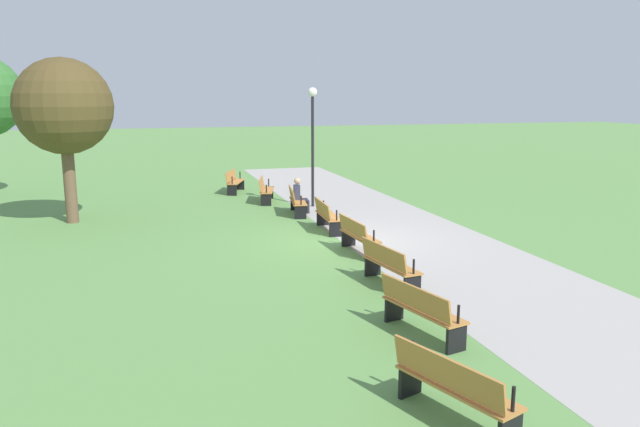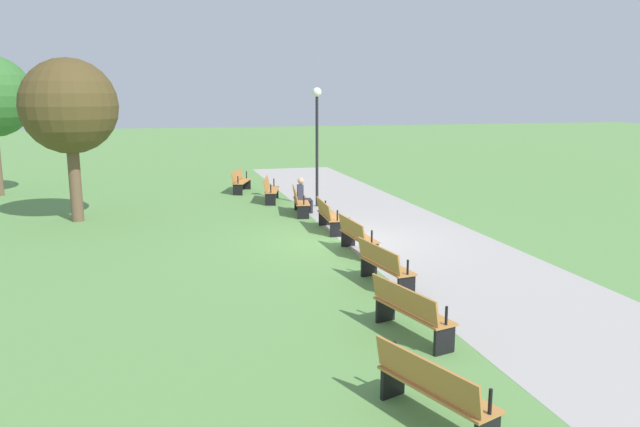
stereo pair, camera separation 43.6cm
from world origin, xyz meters
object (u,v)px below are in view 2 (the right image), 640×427
bench_6 (410,310)px  tree_0 (69,107)px  bench_3 (328,215)px  lamp_post (317,125)px  bench_2 (299,200)px  bench_4 (356,235)px  bench_5 (384,265)px  bench_0 (240,181)px  person_seated (303,194)px  bench_7 (433,388)px  bench_1 (270,189)px

bench_6 → tree_0: tree_0 is taller
bench_3 → tree_0: (-3.34, -7.23, 3.06)m
lamp_post → bench_6: bearing=-7.0°
bench_2 → bench_4: size_ratio=1.02×
bench_3 → bench_5: (5.29, -0.26, 0.00)m
bench_0 → person_seated: 5.14m
bench_7 → tree_0: (-13.76, -5.66, 3.06)m
bench_2 → bench_4: (5.29, 0.26, 0.00)m
bench_2 → person_seated: size_ratio=1.44×
bench_4 → bench_7: (7.77, -1.57, 0.00)m
bench_5 → person_seated: (-8.13, 0.17, 0.17)m
bench_3 → bench_7: bearing=-5.7°
bench_0 → bench_2: bearing=34.4°
bench_1 → bench_3: size_ratio=1.03×
bench_6 → person_seated: bearing=161.9°
bench_5 → lamp_post: lamp_post is taller
bench_2 → person_seated: bearing=148.4°
bench_4 → lamp_post: 7.03m
bench_3 → bench_7: 10.53m
bench_3 → bench_6: size_ratio=0.98×
bench_0 → bench_1: same height
bench_5 → bench_0: bearing=177.1°
bench_3 → person_seated: size_ratio=1.41×
bench_1 → bench_2: bearing=25.8°
bench_2 → bench_5: same height
bench_5 → bench_7: 5.29m
lamp_post → bench_7: bearing=-8.9°
bench_2 → person_seated: person_seated is taller
bench_0 → person_seated: bearing=36.9°
person_seated → bench_2: bearing=-31.6°
bench_0 → person_seated: size_ratio=1.45×
bench_6 → person_seated: 10.75m
bench_1 → person_seated: size_ratio=1.45×
bench_2 → bench_3: 2.65m
tree_0 → bench_6: bearing=29.8°
bench_1 → bench_2: size_ratio=1.01×
bench_5 → lamp_post: 9.56m
tree_0 → bench_4: bearing=50.3°
bench_6 → person_seated: size_ratio=1.45×
bench_1 → bench_6: size_ratio=1.00×
bench_3 → bench_5: 5.29m
tree_0 → bench_2: bearing=84.2°
bench_3 → lamp_post: 4.65m
bench_4 → bench_3: bearing=177.1°
person_seated → tree_0: tree_0 is taller
bench_0 → bench_4: (10.42, 1.57, 0.00)m
bench_1 → bench_3: same height
bench_3 → bench_4: size_ratio=1.00×
bench_5 → bench_6: same height
bench_6 → person_seated: (-10.73, 0.70, 0.17)m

